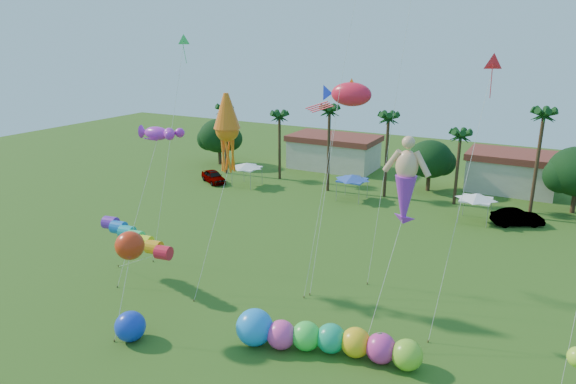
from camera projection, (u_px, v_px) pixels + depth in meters
The scene contains 16 objects.
tree_line at pixel (450, 161), 60.95m from camera, with size 69.46×8.91×11.00m.
buildings_row at pixel (407, 163), 69.70m from camera, with size 35.00×7.00×4.00m.
tent_row at pixel (350, 178), 59.29m from camera, with size 31.00×4.00×0.60m.
car_a at pixel (213, 176), 67.46m from camera, with size 1.92×4.77×1.62m, color #4C4C54.
car_b at pixel (518, 217), 52.14m from camera, with size 1.76×5.04×1.66m, color #4C4C54.
spectator_b at pixel (379, 347), 30.24m from camera, with size 0.89×0.69×1.83m, color #A29F87.
caterpillar_inflatable at pixel (319, 338), 31.02m from camera, with size 11.38×4.34×2.32m.
blue_ball at pixel (130, 326), 32.31m from camera, with size 1.94×1.94×1.94m, color blue.
rainbow_tube at pixel (144, 248), 38.08m from camera, with size 8.86×2.58×3.97m.
orange_ball_kite at pixel (130, 246), 32.20m from camera, with size 2.19×3.05×6.80m.
merman_kite at pixel (405, 187), 31.67m from camera, with size 2.64×5.25×12.26m.
fish_kite at pixel (351, 94), 38.46m from camera, with size 5.03×7.07×15.31m.
squid_kite at pixel (227, 130), 36.72m from camera, with size 2.29×5.06×14.79m.
lobster_kite at pixel (157, 133), 39.13m from camera, with size 3.96×5.55×12.12m.
delta_kite_red at pixel (492, 68), 30.74m from camera, with size 2.08×5.13×17.54m.
delta_kite_green at pixel (183, 46), 41.37m from camera, with size 1.95×4.44×18.67m.
Camera 1 is at (14.79, -17.43, 18.47)m, focal length 32.00 mm.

